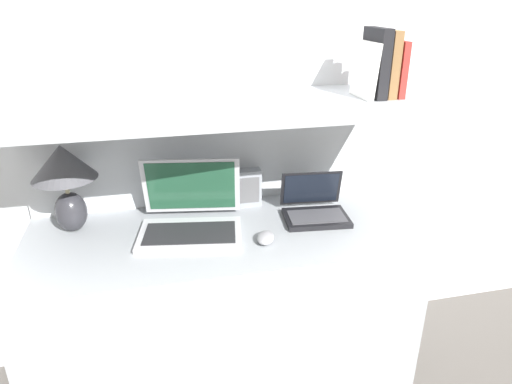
{
  "coord_description": "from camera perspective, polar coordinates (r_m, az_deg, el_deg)",
  "views": [
    {
      "loc": [
        -0.21,
        -1.2,
        1.57
      ],
      "look_at": [
        0.13,
        0.29,
        0.9
      ],
      "focal_mm": 32.0,
      "sensor_mm": 36.0,
      "label": 1
    }
  ],
  "objects": [
    {
      "name": "book_red",
      "position": [
        1.81,
        17.02,
        14.55
      ],
      "size": [
        0.03,
        0.15,
        0.2
      ],
      "color": "#A82823",
      "rests_on": "shelf"
    },
    {
      "name": "laptop_large",
      "position": [
        1.72,
        -8.16,
        -3.1
      ],
      "size": [
        0.42,
        0.36,
        0.26
      ],
      "color": "silver",
      "rests_on": "desk"
    },
    {
      "name": "computer_mouse",
      "position": [
        1.64,
        1.21,
        -5.71
      ],
      "size": [
        0.09,
        0.11,
        0.03
      ],
      "color": "#99999E",
      "rests_on": "desk"
    },
    {
      "name": "book_black",
      "position": [
        1.77,
        14.7,
        15.33
      ],
      "size": [
        0.04,
        0.16,
        0.24
      ],
      "color": "black",
      "rests_on": "shelf"
    },
    {
      "name": "laptop_small",
      "position": [
        1.83,
        7.34,
        -2.06
      ],
      "size": [
        0.27,
        0.24,
        0.17
      ],
      "color": "black",
      "rests_on": "desk"
    },
    {
      "name": "book_white",
      "position": [
        1.75,
        13.48,
        14.62
      ],
      "size": [
        0.04,
        0.17,
        0.2
      ],
      "color": "silver",
      "rests_on": "shelf"
    },
    {
      "name": "router_box",
      "position": [
        1.89,
        -1.12,
        0.52
      ],
      "size": [
        0.11,
        0.06,
        0.16
      ],
      "color": "gray",
      "rests_on": "desk"
    },
    {
      "name": "table_lamp",
      "position": [
        1.78,
        -22.83,
        2.12
      ],
      "size": [
        0.23,
        0.23,
        0.33
      ],
      "color": "#2D2D33",
      "rests_on": "desk"
    },
    {
      "name": "back_riser",
      "position": [
        2.06,
        -5.57,
        -4.89
      ],
      "size": [
        1.44,
        0.04,
        1.19
      ],
      "color": "silver",
      "rests_on": "ground_plane"
    },
    {
      "name": "desk",
      "position": [
        1.92,
        -4.01,
        -14.99
      ],
      "size": [
        1.44,
        0.58,
        0.75
      ],
      "color": "#999EA3",
      "rests_on": "ground_plane"
    },
    {
      "name": "wall_back",
      "position": [
        1.89,
        -6.49,
        12.14
      ],
      "size": [
        6.0,
        0.05,
        2.4
      ],
      "color": "silver",
      "rests_on": "ground_plane"
    },
    {
      "name": "book_brown",
      "position": [
        1.79,
        16.0,
        15.16
      ],
      "size": [
        0.03,
        0.15,
        0.24
      ],
      "color": "brown",
      "rests_on": "shelf"
    },
    {
      "name": "shelf",
      "position": [
        1.61,
        -5.25,
        10.34
      ],
      "size": [
        1.44,
        0.52,
        0.03
      ],
      "color": "#999EA3",
      "rests_on": "back_riser"
    }
  ]
}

